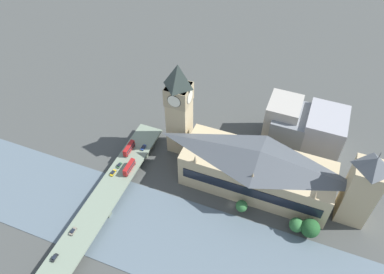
% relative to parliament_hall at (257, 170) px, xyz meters
% --- Properties ---
extents(ground_plane, '(600.00, 600.00, 0.00)m').
position_rel_parliament_hall_xyz_m(ground_plane, '(-17.38, 8.00, -14.82)').
color(ground_plane, '#424442').
extents(river_water, '(49.53, 360.00, 0.30)m').
position_rel_parliament_hall_xyz_m(river_water, '(-48.14, 8.00, -14.67)').
color(river_water, slate).
rests_on(river_water, ground_plane).
extents(parliament_hall, '(29.22, 82.71, 29.84)m').
position_rel_parliament_hall_xyz_m(parliament_hall, '(0.00, 0.00, 0.00)').
color(parliament_hall, tan).
rests_on(parliament_hall, ground_plane).
extents(clock_tower, '(13.75, 13.75, 62.82)m').
position_rel_parliament_hall_xyz_m(clock_tower, '(13.24, 51.61, 18.91)').
color(clock_tower, tan).
rests_on(clock_tower, ground_plane).
extents(victoria_tower, '(14.81, 14.81, 50.49)m').
position_rel_parliament_hall_xyz_m(victoria_tower, '(0.06, -52.76, 8.43)').
color(victoria_tower, tan).
rests_on(victoria_tower, ground_plane).
extents(road_bridge, '(131.06, 15.58, 6.00)m').
position_rel_parliament_hall_xyz_m(road_bridge, '(-48.14, 73.66, -9.99)').
color(road_bridge, '#5D6A59').
rests_on(road_bridge, ground_plane).
extents(double_decker_bus_lead, '(10.88, 2.53, 4.72)m').
position_rel_parliament_hall_xyz_m(double_decker_bus_lead, '(-6.61, 76.90, -6.21)').
color(double_decker_bus_lead, red).
rests_on(double_decker_bus_lead, road_bridge).
extents(double_decker_bus_mid, '(10.80, 2.57, 4.75)m').
position_rel_parliament_hall_xyz_m(double_decker_bus_mid, '(-19.77, 69.78, -6.21)').
color(double_decker_bus_mid, red).
rests_on(double_decker_bus_mid, road_bridge).
extents(car_northbound_lead, '(4.57, 1.92, 1.40)m').
position_rel_parliament_hall_xyz_m(car_northbound_lead, '(-1.34, 70.02, -8.13)').
color(car_northbound_lead, navy).
rests_on(car_northbound_lead, road_bridge).
extents(car_northbound_mid, '(4.71, 1.91, 1.40)m').
position_rel_parliament_hall_xyz_m(car_northbound_mid, '(-25.58, 77.36, -8.13)').
color(car_northbound_mid, gold).
rests_on(car_northbound_mid, road_bridge).
extents(car_northbound_tail, '(4.64, 1.92, 1.34)m').
position_rel_parliament_hall_xyz_m(car_northbound_tail, '(-66.10, 77.43, -8.14)').
color(car_northbound_tail, slate).
rests_on(car_northbound_tail, road_bridge).
extents(car_southbound_lead, '(4.24, 1.75, 1.48)m').
position_rel_parliament_hall_xyz_m(car_southbound_lead, '(-81.42, 77.54, -8.09)').
color(car_southbound_lead, black).
rests_on(car_southbound_lead, road_bridge).
extents(car_southbound_mid, '(4.22, 1.76, 1.36)m').
position_rel_parliament_hall_xyz_m(car_southbound_mid, '(-19.27, 76.85, -8.15)').
color(car_southbound_mid, '#2D5638').
rests_on(car_southbound_mid, road_bridge).
extents(city_block_west, '(28.31, 22.69, 28.20)m').
position_rel_parliament_hall_xyz_m(city_block_west, '(43.11, -30.46, -0.71)').
color(city_block_west, '#939399').
rests_on(city_block_west, ground_plane).
extents(city_block_center, '(27.96, 20.28, 23.95)m').
position_rel_parliament_hall_xyz_m(city_block_center, '(42.87, -9.73, -2.84)').
color(city_block_center, slate).
rests_on(city_block_center, ground_plane).
extents(city_block_east, '(22.11, 19.15, 30.14)m').
position_rel_parliament_hall_xyz_m(city_block_east, '(43.83, -4.55, 0.25)').
color(city_block_east, '#A39E93').
rests_on(city_block_east, ground_plane).
extents(tree_embankment_near, '(7.67, 7.67, 9.73)m').
position_rel_parliament_hall_xyz_m(tree_embankment_near, '(-20.66, -27.53, -8.94)').
color(tree_embankment_near, brown).
rests_on(tree_embankment_near, ground_plane).
extents(tree_embankment_mid, '(9.93, 9.93, 11.90)m').
position_rel_parliament_hall_xyz_m(tree_embankment_mid, '(-20.71, -34.24, -7.89)').
color(tree_embankment_mid, brown).
rests_on(tree_embankment_mid, ground_plane).
extents(tree_embankment_far, '(6.51, 6.51, 8.70)m').
position_rel_parliament_hall_xyz_m(tree_embankment_far, '(-19.60, 2.10, -9.39)').
color(tree_embankment_far, brown).
rests_on(tree_embankment_far, ground_plane).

